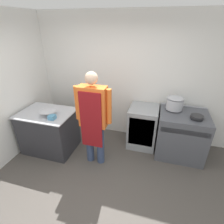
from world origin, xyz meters
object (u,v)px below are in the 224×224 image
stove (181,134)px  person_cook (93,115)px  fridge_unit (143,127)px  plastic_tub (52,117)px  mixing_bowl (49,113)px  stock_pot (175,103)px  saute_pan (197,117)px

stove → person_cook: bearing=-155.7°
fridge_unit → plastic_tub: 1.87m
fridge_unit → stove: bearing=-7.4°
mixing_bowl → stock_pot: stock_pot is taller
stove → plastic_tub: plastic_tub is taller
stove → mixing_bowl: 2.64m
fridge_unit → person_cook: (-0.80, -0.81, 0.58)m
plastic_tub → saute_pan: bearing=14.5°
stock_pot → fridge_unit: bearing=-176.3°
person_cook → stove: bearing=24.3°
plastic_tub → saute_pan: (2.53, 0.65, 0.05)m
stock_pot → saute_pan: (0.38, -0.27, -0.11)m
person_cook → mixing_bowl: 0.95m
fridge_unit → stock_pot: bearing=3.7°
person_cook → mixing_bowl: size_ratio=5.53×
stove → mixing_bowl: (-2.51, -0.66, 0.45)m
mixing_bowl → saute_pan: size_ratio=1.44×
saute_pan → mixing_bowl: bearing=-169.0°
saute_pan → stove: bearing=143.3°
stove → plastic_tub: size_ratio=7.87×
stove → person_cook: person_cook is taller
stove → mixing_bowl: bearing=-165.3°
stove → saute_pan: bearing=-36.7°
stove → plastic_tub: 2.52m
stove → stock_pot: size_ratio=2.93×
stove → stock_pot: stock_pot is taller
stove → person_cook: (-1.57, -0.71, 0.56)m
stove → saute_pan: size_ratio=4.18×
mixing_bowl → stove: bearing=14.7°
fridge_unit → mixing_bowl: size_ratio=2.76×
mixing_bowl → plastic_tub: size_ratio=2.72×
person_cook → plastic_tub: person_cook is taller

